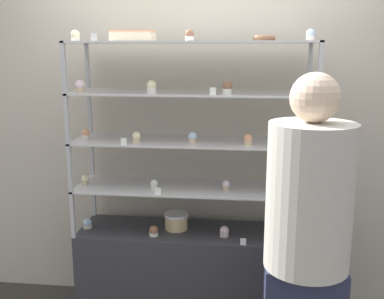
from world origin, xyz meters
The scene contains 35 objects.
back_wall centered at (0.00, 0.36, 1.30)m, with size 8.00×0.05×2.60m.
display_base centered at (0.00, 0.00, 0.33)m, with size 1.51×0.44×0.66m.
display_riser_lower centered at (0.00, 0.00, 0.95)m, with size 1.51×0.44×0.31m.
display_riser_middle centered at (0.00, 0.00, 1.26)m, with size 1.51×0.44×0.31m.
display_riser_upper centered at (0.00, 0.00, 1.57)m, with size 1.51×0.44×0.31m.
display_riser_top centered at (0.00, 0.00, 1.87)m, with size 1.51×0.44×0.31m.
layer_cake_centerpiece centered at (-0.11, 0.01, 0.72)m, with size 0.16×0.16×0.11m.
sheet_cake_frosted centered at (-0.37, 0.02, 1.93)m, with size 0.26×0.18×0.07m.
cupcake_0 centered at (-0.71, -0.04, 0.69)m, with size 0.06×0.06×0.07m.
cupcake_1 centered at (-0.24, -0.12, 0.69)m, with size 0.06×0.06×0.07m.
cupcake_2 centered at (0.22, -0.07, 0.69)m, with size 0.06×0.06×0.07m.
cupcake_3 centered at (0.69, -0.12, 0.69)m, with size 0.06×0.06×0.07m.
price_tag_0 centered at (0.34, -0.20, 0.68)m, with size 0.04×0.00×0.04m.
cupcake_4 centered at (-0.71, -0.03, 1.00)m, with size 0.05×0.05×0.06m.
cupcake_5 centered at (-0.23, -0.09, 1.00)m, with size 0.05×0.05×0.06m.
cupcake_6 centered at (0.22, -0.05, 1.00)m, with size 0.05×0.05×0.06m.
cupcake_7 centered at (0.71, -0.03, 1.00)m, with size 0.05×0.05×0.06m.
price_tag_1 centered at (-0.19, -0.20, 0.99)m, with size 0.04×0.00×0.04m.
cupcake_8 centered at (-0.69, -0.04, 1.31)m, with size 0.05×0.05×0.07m.
cupcake_9 centered at (-0.34, -0.11, 1.31)m, with size 0.05×0.05×0.07m.
cupcake_10 centered at (0.01, -0.08, 1.31)m, with size 0.05×0.05×0.07m.
cupcake_11 centered at (0.35, -0.12, 1.31)m, with size 0.05×0.05×0.07m.
cupcake_12 centered at (0.71, -0.04, 1.31)m, with size 0.05×0.05×0.07m.
price_tag_2 centered at (-0.39, -0.20, 1.30)m, with size 0.04×0.00×0.04m.
cupcake_13 centered at (-0.68, -0.10, 1.62)m, with size 0.06×0.06×0.08m.
cupcake_14 centered at (-0.24, -0.09, 1.62)m, with size 0.06×0.06×0.08m.
cupcake_15 centered at (0.22, -0.09, 1.62)m, with size 0.06×0.06×0.08m.
cupcake_16 centered at (0.70, -0.08, 1.62)m, with size 0.06×0.06×0.08m.
price_tag_3 centered at (0.14, -0.20, 1.61)m, with size 0.04×0.00×0.04m.
cupcake_17 centered at (-0.71, -0.07, 1.92)m, with size 0.05×0.05×0.07m.
cupcake_18 centered at (-0.01, -0.07, 1.92)m, with size 0.05×0.05×0.07m.
cupcake_19 centered at (0.70, -0.03, 1.92)m, with size 0.05×0.05×0.07m.
price_tag_4 centered at (-0.55, -0.20, 1.91)m, with size 0.04×0.00×0.04m.
donut_glazed centered at (0.44, -0.01, 1.91)m, with size 0.14×0.14×0.03m.
customer_figure centered at (0.64, -0.73, 0.93)m, with size 0.41×0.41×1.74m.
Camera 1 is at (0.32, -2.80, 1.83)m, focal length 42.00 mm.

